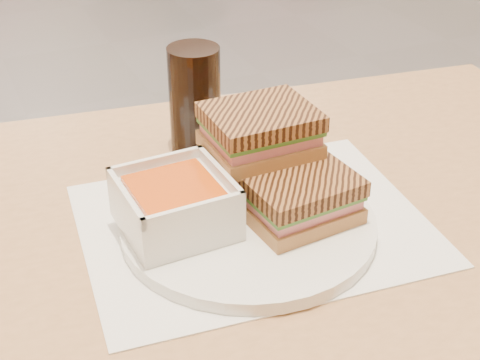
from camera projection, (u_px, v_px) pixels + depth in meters
name	position (u px, v px, depth m)	size (l,w,h in m)	color
main_table	(171.00, 320.00, 0.83)	(1.28, 0.85, 0.75)	tan
tray_liner	(254.00, 224.00, 0.80)	(0.40, 0.33, 0.00)	white
plate	(248.00, 225.00, 0.79)	(0.28, 0.28, 0.02)	white
soup_bowl	(175.00, 206.00, 0.75)	(0.12, 0.12, 0.06)	white
panini_lower	(299.00, 197.00, 0.77)	(0.12, 0.11, 0.05)	#9F6D3A
panini_upper	(260.00, 131.00, 0.79)	(0.12, 0.10, 0.05)	#9F6D3A
cola_glass	(195.00, 101.00, 0.91)	(0.07, 0.07, 0.14)	black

